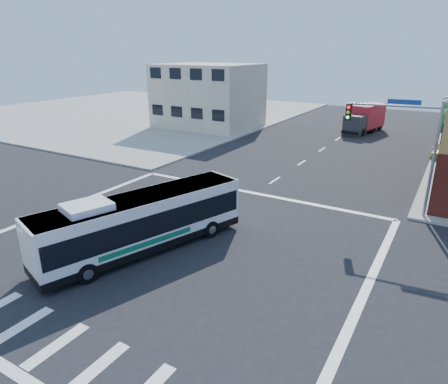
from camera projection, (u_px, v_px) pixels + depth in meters
The scene contains 7 objects.
ground at pixel (174, 246), 20.79m from camera, with size 120.00×120.00×0.00m, color black.
sidewalk_nw at pixel (134, 111), 65.91m from camera, with size 50.00×50.00×0.15m, color gray.
building_west at pixel (208, 96), 51.91m from camera, with size 12.06×10.06×8.00m.
signal_mast_ne at pixel (405, 135), 23.38m from camera, with size 7.91×1.13×8.07m.
transit_bus at pixel (143, 221), 19.94m from camera, with size 5.68×11.08×3.23m.
box_truck at pixel (365, 119), 49.01m from camera, with size 3.66×7.74×3.35m.
parked_car at pixel (443, 150), 37.65m from camera, with size 1.84×4.58×1.56m, color #D4C04C.
Camera 1 is at (11.71, -14.71, 9.67)m, focal length 32.00 mm.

